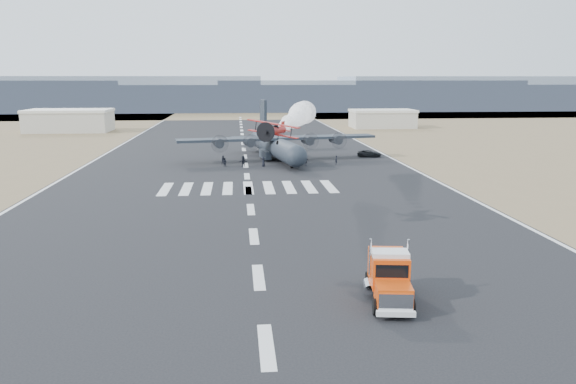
{
  "coord_description": "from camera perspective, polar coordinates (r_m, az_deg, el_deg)",
  "views": [
    {
      "loc": [
        -1.54,
        -30.95,
        15.65
      ],
      "look_at": [
        3.72,
        26.58,
        4.0
      ],
      "focal_mm": 35.0,
      "sensor_mm": 36.0,
      "label": 1
    }
  ],
  "objects": [
    {
      "name": "transport_aircraft",
      "position": [
        111.23,
        -1.26,
        4.83
      ],
      "size": [
        39.16,
        32.09,
        11.32
      ],
      "rotation": [
        0.0,
        0.0,
        0.18
      ],
      "color": "black",
      "rests_on": "ground"
    },
    {
      "name": "hangar_right",
      "position": [
        187.52,
        9.56,
        7.38
      ],
      "size": [
        20.5,
        12.5,
        5.9
      ],
      "color": "#A9A496",
      "rests_on": "ground"
    },
    {
      "name": "crew_a",
      "position": [
        105.14,
        4.91,
        3.26
      ],
      "size": [
        0.59,
        0.68,
        1.69
      ],
      "primitive_type": "imported",
      "rotation": [
        0.0,
        0.0,
        4.56
      ],
      "color": "black",
      "rests_on": "ground"
    },
    {
      "name": "crew_d",
      "position": [
        107.31,
        -4.58,
        3.4
      ],
      "size": [
        0.97,
        1.01,
        1.58
      ],
      "primitive_type": "imported",
      "rotation": [
        0.0,
        0.0,
        5.44
      ],
      "color": "black",
      "rests_on": "ground"
    },
    {
      "name": "smoke_trail",
      "position": [
        79.49,
        1.22,
        7.85
      ],
      "size": [
        7.76,
        26.87,
        3.45
      ],
      "rotation": [
        0.0,
        0.0,
        -0.23
      ],
      "color": "white"
    },
    {
      "name": "crew_h",
      "position": [
        105.44,
        -6.59,
        3.25
      ],
      "size": [
        0.89,
        0.65,
        1.66
      ],
      "primitive_type": "imported",
      "rotation": [
        0.0,
        0.0,
        0.21
      ],
      "color": "black",
      "rests_on": "ground"
    },
    {
      "name": "ridge_seg_c",
      "position": [
        297.88,
        -17.77,
        9.49
      ],
      "size": [
        150.0,
        50.0,
        17.0
      ],
      "primitive_type": "cube",
      "color": "slate",
      "rests_on": "ground"
    },
    {
      "name": "ground",
      "position": [
        34.72,
        -2.2,
        -15.4
      ],
      "size": [
        500.0,
        500.0,
        0.0
      ],
      "primitive_type": "plane",
      "color": "black",
      "rests_on": "ground"
    },
    {
      "name": "hangar_left",
      "position": [
        183.46,
        -21.33,
        6.8
      ],
      "size": [
        24.5,
        14.5,
        6.7
      ],
      "color": "#A9A496",
      "rests_on": "ground"
    },
    {
      "name": "ridge_seg_d",
      "position": [
        291.1,
        -4.98,
        9.56
      ],
      "size": [
        150.0,
        50.0,
        13.0
      ],
      "primitive_type": "cube",
      "color": "slate",
      "rests_on": "ground"
    },
    {
      "name": "support_vehicle",
      "position": [
        116.5,
        8.26,
        3.9
      ],
      "size": [
        5.31,
        3.34,
        1.37
      ],
      "primitive_type": "imported",
      "rotation": [
        0.0,
        0.0,
        1.34
      ],
      "color": "black",
      "rests_on": "ground"
    },
    {
      "name": "ridge_seg_e",
      "position": [
        298.58,
        7.77,
        9.73
      ],
      "size": [
        150.0,
        50.0,
        15.0
      ],
      "primitive_type": "cube",
      "color": "slate",
      "rests_on": "ground"
    },
    {
      "name": "crew_f",
      "position": [
        102.17,
        -4.57,
        3.05
      ],
      "size": [
        1.71,
        0.88,
        1.76
      ],
      "primitive_type": "imported",
      "rotation": [
        0.0,
        0.0,
        3.37
      ],
      "color": "black",
      "rests_on": "ground"
    },
    {
      "name": "ridge_seg_f",
      "position": [
        319.39,
        19.38,
        9.49
      ],
      "size": [
        150.0,
        50.0,
        17.0
      ],
      "primitive_type": "cube",
      "color": "slate",
      "rests_on": "ground"
    },
    {
      "name": "semi_truck",
      "position": [
        41.21,
        10.23,
        -8.4
      ],
      "size": [
        3.63,
        8.42,
        3.71
      ],
      "rotation": [
        0.0,
        0.0,
        -0.14
      ],
      "color": "black",
      "rests_on": "ground"
    },
    {
      "name": "crew_e",
      "position": [
        102.32,
        -2.51,
        3.08
      ],
      "size": [
        0.72,
        0.95,
        1.73
      ],
      "primitive_type": "imported",
      "rotation": [
        0.0,
        0.0,
        4.45
      ],
      "color": "black",
      "rests_on": "ground"
    },
    {
      "name": "crew_c",
      "position": [
        103.28,
        1.85,
        3.21
      ],
      "size": [
        1.27,
        0.69,
        1.89
      ],
      "primitive_type": "imported",
      "rotation": [
        0.0,
        0.0,
        0.1
      ],
      "color": "black",
      "rests_on": "ground"
    },
    {
      "name": "runway_markings",
      "position": [
        92.3,
        -4.19,
        1.61
      ],
      "size": [
        60.0,
        260.0,
        0.01
      ],
      "primitive_type": null,
      "color": "silver",
      "rests_on": "ground"
    },
    {
      "name": "crew_b",
      "position": [
        102.72,
        -6.45,
        3.02
      ],
      "size": [
        0.89,
        0.7,
        1.6
      ],
      "primitive_type": "imported",
      "rotation": [
        0.0,
        0.0,
        2.81
      ],
      "color": "black",
      "rests_on": "ground"
    },
    {
      "name": "aerobatic_biplane",
      "position": [
        57.2,
        -1.39,
        6.27
      ],
      "size": [
        5.51,
        5.09,
        2.41
      ],
      "rotation": [
        0.0,
        0.13,
        -0.23
      ],
      "color": "#B20B1D"
    },
    {
      "name": "crew_g",
      "position": [
        104.28,
        1.02,
        3.28
      ],
      "size": [
        0.86,
        0.81,
        1.86
      ],
      "primitive_type": "imported",
      "rotation": [
        0.0,
        0.0,
        3.63
      ],
      "color": "black",
      "rests_on": "ground"
    },
    {
      "name": "scrub_far",
      "position": [
        261.43,
        -4.92,
        7.93
      ],
      "size": [
        500.0,
        80.0,
        0.0
      ],
      "primitive_type": "cube",
      "color": "olive",
      "rests_on": "ground"
    }
  ]
}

